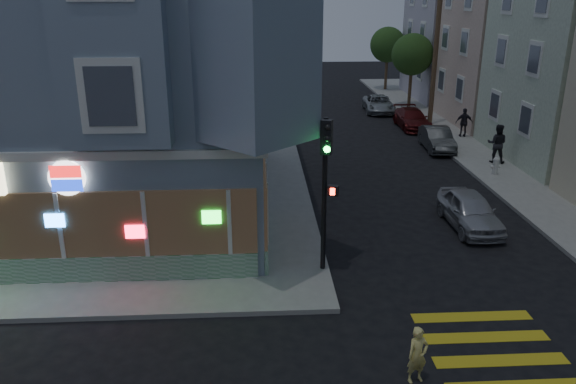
{
  "coord_description": "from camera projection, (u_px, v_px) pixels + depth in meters",
  "views": [
    {
      "loc": [
        0.86,
        -11.09,
        8.22
      ],
      "look_at": [
        1.77,
        5.28,
        2.36
      ],
      "focal_mm": 35.0,
      "sensor_mm": 36.0,
      "label": 1
    }
  ],
  "objects": [
    {
      "name": "row_house_d",
      "position": [
        491.0,
        30.0,
        44.33
      ],
      "size": [
        12.0,
        8.6,
        10.5
      ],
      "primitive_type": "cube",
      "color": "#ADA6B7",
      "rests_on": "sidewalk_ne"
    },
    {
      "name": "street_tree_far",
      "position": [
        388.0,
        45.0,
        48.2
      ],
      "size": [
        3.0,
        3.0,
        5.3
      ],
      "color": "#4C3826",
      "rests_on": "sidewalk_ne"
    },
    {
      "name": "parked_car_d",
      "position": [
        379.0,
        104.0,
        40.49
      ],
      "size": [
        2.26,
        4.4,
        1.19
      ],
      "primitive_type": "imported",
      "rotation": [
        0.0,
        0.0,
        -0.07
      ],
      "color": "#979DA1",
      "rests_on": "ground"
    },
    {
      "name": "parked_car_a",
      "position": [
        470.0,
        210.0,
        20.59
      ],
      "size": [
        1.58,
        3.85,
        1.31
      ],
      "primitive_type": "imported",
      "rotation": [
        0.0,
        0.0,
        0.01
      ],
      "color": "#ACADB4",
      "rests_on": "ground"
    },
    {
      "name": "fire_hydrant",
      "position": [
        495.0,
        165.0,
        26.2
      ],
      "size": [
        0.47,
        0.27,
        0.82
      ],
      "color": "silver",
      "rests_on": "sidewalk_ne"
    },
    {
      "name": "parked_car_b",
      "position": [
        437.0,
        139.0,
        30.76
      ],
      "size": [
        1.56,
        3.86,
        1.25
      ],
      "primitive_type": "imported",
      "rotation": [
        0.0,
        0.0,
        -0.06
      ],
      "color": "#35383A",
      "rests_on": "ground"
    },
    {
      "name": "pedestrian_a",
      "position": [
        497.0,
        144.0,
        27.86
      ],
      "size": [
        1.16,
        1.06,
        1.94
      ],
      "primitive_type": "imported",
      "rotation": [
        0.0,
        0.0,
        2.72
      ],
      "color": "black",
      "rests_on": "sidewalk_ne"
    },
    {
      "name": "row_house_c",
      "position": [
        545.0,
        51.0,
        36.12
      ],
      "size": [
        12.0,
        8.6,
        9.0
      ],
      "primitive_type": "cube",
      "color": "tan",
      "rests_on": "sidewalk_ne"
    },
    {
      "name": "ground",
      "position": [
        225.0,
        364.0,
        13.15
      ],
      "size": [
        120.0,
        120.0,
        0.0
      ],
      "primitive_type": "plane",
      "color": "black",
      "rests_on": "ground"
    },
    {
      "name": "utility_pole",
      "position": [
        436.0,
        51.0,
        34.73
      ],
      "size": [
        2.2,
        0.3,
        9.0
      ],
      "color": "#4C3826",
      "rests_on": "sidewalk_ne"
    },
    {
      "name": "running_child",
      "position": [
        418.0,
        355.0,
        12.36
      ],
      "size": [
        0.56,
        0.44,
        1.35
      ],
      "primitive_type": "imported",
      "rotation": [
        0.0,
        0.0,
        0.27
      ],
      "color": "#ECDE79",
      "rests_on": "ground"
    },
    {
      "name": "street_tree_near",
      "position": [
        412.0,
        55.0,
        40.68
      ],
      "size": [
        3.0,
        3.0,
        5.3
      ],
      "color": "#4C3826",
      "rests_on": "sidewalk_ne"
    },
    {
      "name": "traffic_signal",
      "position": [
        326.0,
        171.0,
        16.2
      ],
      "size": [
        0.6,
        0.53,
        4.74
      ],
      "rotation": [
        0.0,
        0.0,
        -0.35
      ],
      "color": "black",
      "rests_on": "sidewalk_nw"
    },
    {
      "name": "corner_building",
      "position": [
        75.0,
        59.0,
        21.21
      ],
      "size": [
        14.6,
        14.6,
        11.4
      ],
      "color": "gray",
      "rests_on": "sidewalk_nw"
    },
    {
      "name": "sidewalk_nw",
      "position": [
        21.0,
        134.0,
        34.04
      ],
      "size": [
        33.0,
        42.0,
        0.15
      ],
      "primitive_type": "cube",
      "color": "gray",
      "rests_on": "ground"
    },
    {
      "name": "pedestrian_b",
      "position": [
        464.0,
        123.0,
        32.92
      ],
      "size": [
        1.03,
        0.52,
        1.68
      ],
      "primitive_type": "imported",
      "rotation": [
        0.0,
        0.0,
        3.02
      ],
      "color": "#232028",
      "rests_on": "sidewalk_ne"
    },
    {
      "name": "parked_car_c",
      "position": [
        412.0,
        119.0,
        35.65
      ],
      "size": [
        1.74,
        4.23,
        1.22
      ],
      "primitive_type": "imported",
      "rotation": [
        0.0,
        0.0,
        0.01
      ],
      "color": "#531314",
      "rests_on": "ground"
    }
  ]
}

